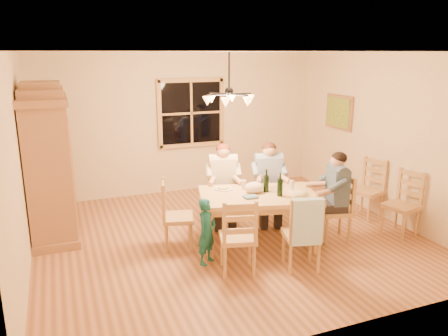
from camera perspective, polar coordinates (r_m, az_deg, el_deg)
name	(u,v)px	position (r m, az deg, el deg)	size (l,w,h in m)	color
floor	(229,237)	(6.66, 0.60, -8.96)	(5.50, 5.50, 0.00)	brown
ceiling	(229,52)	(6.09, 0.68, 14.96)	(5.50, 5.00, 0.02)	white
wall_back	(181,124)	(8.57, -5.63, 5.79)	(5.50, 0.02, 2.70)	beige
wall_left	(18,167)	(5.83, -25.32, 0.12)	(0.02, 5.00, 2.70)	beige
wall_right	(383,136)	(7.68, 20.09, 3.91)	(0.02, 5.00, 2.70)	beige
window	(191,113)	(8.56, -4.31, 7.17)	(1.30, 0.06, 1.30)	black
painting	(339,112)	(8.55, 14.78, 7.05)	(0.06, 0.78, 0.64)	olive
chandelier	(229,98)	(6.12, 0.66, 9.12)	(0.77, 0.68, 0.71)	black
armoire	(49,168)	(6.89, -21.85, 0.06)	(0.66, 1.40, 2.30)	olive
dining_table	(258,201)	(6.22, 4.49, -4.30)	(1.84, 1.38, 0.76)	tan
chair_far_left	(223,207)	(6.99, -0.12, -5.10)	(0.53, 0.52, 0.99)	tan
chair_far_right	(268,205)	(7.11, 5.74, -4.83)	(0.53, 0.52, 0.99)	tan
chair_near_left	(238,249)	(5.58, 1.78, -10.49)	(0.53, 0.52, 0.99)	tan
chair_near_right	(301,245)	(5.75, 10.01, -9.92)	(0.53, 0.52, 0.99)	tan
chair_end_left	(178,228)	(6.23, -6.00, -7.76)	(0.52, 0.53, 0.99)	tan
chair_end_right	(334,220)	(6.65, 14.16, -6.66)	(0.52, 0.53, 0.99)	tan
adult_woman	(223,174)	(6.83, -0.12, -0.85)	(0.47, 0.50, 0.87)	beige
adult_plaid_man	(269,173)	(6.95, 5.86, -0.65)	(0.47, 0.50, 0.87)	#355C93
adult_slate_man	(336,185)	(6.47, 14.46, -2.22)	(0.50, 0.47, 0.87)	#42556A
towel	(307,222)	(5.43, 10.77, -6.93)	(0.38, 0.10, 0.58)	#ACD6E9
wine_bottle_a	(266,181)	(6.24, 5.54, -1.64)	(0.08, 0.08, 0.33)	black
wine_bottle_b	(280,185)	(6.07, 7.33, -2.16)	(0.08, 0.08, 0.33)	black
plate_woman	(223,189)	(6.36, -0.07, -2.72)	(0.26, 0.26, 0.02)	white
plate_plaid	(271,187)	(6.49, 6.14, -2.43)	(0.26, 0.26, 0.02)	white
plate_slate	(299,192)	(6.29, 9.71, -3.15)	(0.26, 0.26, 0.02)	white
wine_glass_a	(244,185)	(6.34, 2.66, -2.21)	(0.06, 0.06, 0.14)	silver
wine_glass_b	(292,185)	(6.40, 8.82, -2.23)	(0.06, 0.06, 0.14)	silver
cap	(301,194)	(6.07, 10.04, -3.36)	(0.20, 0.20, 0.11)	beige
napkin	(251,197)	(6.00, 3.49, -3.79)	(0.18, 0.14, 0.03)	slate
cloth_bundle	(254,187)	(6.21, 3.96, -2.55)	(0.28, 0.22, 0.15)	beige
child	(207,231)	(5.72, -2.26, -8.28)	(0.32, 0.21, 0.89)	#18666D
chair_spare_front	(400,216)	(7.14, 22.01, -5.80)	(0.51, 0.52, 0.99)	tan
chair_spare_back	(366,200)	(7.70, 18.04, -3.97)	(0.54, 0.55, 0.99)	tan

